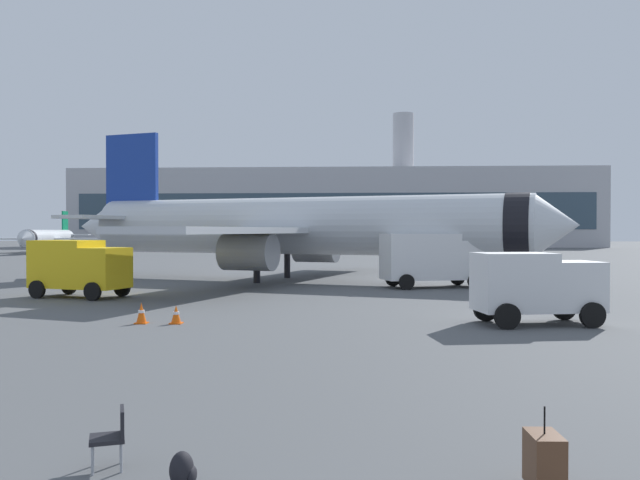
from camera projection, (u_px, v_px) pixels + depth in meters
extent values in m
cylinder|color=silver|center=(300.00, 226.00, 44.14)|extent=(29.69, 12.94, 3.80)
cone|color=silver|center=(558.00, 225.00, 38.28)|extent=(3.40, 4.18, 3.61)
cone|color=silver|center=(98.00, 226.00, 50.14)|extent=(4.10, 4.25, 3.42)
cylinder|color=black|center=(518.00, 225.00, 39.08)|extent=(2.54, 4.12, 3.88)
cube|color=silver|center=(328.00, 230.00, 51.97)|extent=(9.54, 16.70, 0.36)
cube|color=silver|center=(228.00, 230.00, 37.05)|extent=(9.54, 16.70, 0.36)
cylinder|color=gray|center=(316.00, 248.00, 49.65)|extent=(3.73, 3.09, 2.20)
cylinder|color=gray|center=(248.00, 252.00, 39.40)|extent=(3.73, 3.09, 2.20)
cube|color=#193899|center=(132.00, 178.00, 48.97)|extent=(4.29, 1.71, 6.40)
cube|color=silver|center=(152.00, 219.00, 52.18)|extent=(4.34, 6.51, 0.24)
cube|color=silver|center=(97.00, 217.00, 46.21)|extent=(4.34, 6.51, 0.24)
cylinder|color=black|center=(483.00, 272.00, 39.84)|extent=(0.36, 0.36, 1.80)
cylinder|color=black|center=(287.00, 265.00, 47.14)|extent=(0.44, 0.44, 1.80)
cylinder|color=black|center=(257.00, 269.00, 42.67)|extent=(0.44, 0.44, 1.80)
cylinder|color=silver|center=(48.00, 238.00, 99.31)|extent=(4.82, 18.66, 2.34)
cone|color=silver|center=(24.00, 238.00, 89.35)|extent=(2.41, 1.77, 2.23)
cone|color=silver|center=(69.00, 237.00, 109.52)|extent=(2.36, 2.24, 2.11)
cylinder|color=black|center=(28.00, 238.00, 90.70)|extent=(2.49, 1.18, 2.39)
cube|color=silver|center=(83.00, 239.00, 100.33)|extent=(10.18, 4.27, 0.22)
cube|color=silver|center=(16.00, 239.00, 99.53)|extent=(10.18, 4.27, 0.22)
cylinder|color=gray|center=(73.00, 244.00, 100.22)|extent=(1.61, 2.14, 1.36)
cylinder|color=gray|center=(26.00, 244.00, 99.66)|extent=(1.61, 2.14, 1.36)
cube|color=#0C7247|center=(65.00, 223.00, 107.58)|extent=(0.59, 2.72, 3.95)
cube|color=silver|center=(78.00, 235.00, 108.07)|extent=(3.88, 2.09, 0.15)
cube|color=silver|center=(53.00, 235.00, 107.75)|extent=(3.88, 2.09, 0.15)
cylinder|color=black|center=(31.00, 251.00, 91.96)|extent=(0.22, 0.22, 1.11)
cylinder|color=black|center=(61.00, 249.00, 100.69)|extent=(0.27, 0.27, 1.11)
cylinder|color=black|center=(41.00, 249.00, 100.45)|extent=(0.27, 0.27, 1.11)
cube|color=yellow|center=(106.00, 268.00, 33.01)|extent=(2.24, 2.59, 2.04)
cube|color=#1E232D|center=(118.00, 259.00, 32.76)|extent=(0.64, 1.92, 0.84)
cube|color=yellow|center=(67.00, 264.00, 33.82)|extent=(3.62, 3.00, 2.40)
cylinder|color=black|center=(122.00, 288.00, 34.07)|extent=(0.93, 0.47, 0.90)
cylinder|color=black|center=(93.00, 292.00, 31.91)|extent=(0.93, 0.47, 0.90)
cylinder|color=black|center=(69.00, 286.00, 35.20)|extent=(0.93, 0.47, 0.90)
cylinder|color=black|center=(37.00, 289.00, 33.04)|extent=(0.93, 0.47, 0.90)
cube|color=white|center=(467.00, 260.00, 39.81)|extent=(2.24, 2.75, 2.29)
cube|color=#1E232D|center=(478.00, 250.00, 39.95)|extent=(0.64, 2.11, 0.95)
cube|color=white|center=(420.00, 257.00, 39.19)|extent=(4.79, 3.44, 2.70)
cylinder|color=black|center=(458.00, 278.00, 41.04)|extent=(0.93, 0.45, 0.90)
cylinder|color=black|center=(475.00, 281.00, 38.60)|extent=(0.93, 0.45, 0.90)
cylinder|color=black|center=(393.00, 279.00, 40.18)|extent=(0.93, 0.45, 0.90)
cylinder|color=black|center=(407.00, 282.00, 37.73)|extent=(0.93, 0.45, 0.90)
cube|color=white|center=(572.00, 286.00, 24.05)|extent=(2.06, 2.26, 1.78)
cube|color=#1E232D|center=(592.00, 274.00, 24.12)|extent=(0.37, 1.79, 0.74)
cube|color=white|center=(514.00, 282.00, 23.81)|extent=(2.93, 2.40, 2.10)
cylinder|color=black|center=(564.00, 308.00, 25.13)|extent=(0.92, 0.36, 0.90)
cylinder|color=black|center=(593.00, 315.00, 23.04)|extent=(0.92, 0.36, 0.90)
cylinder|color=black|center=(486.00, 309.00, 24.80)|extent=(0.92, 0.36, 0.90)
cylinder|color=black|center=(507.00, 316.00, 22.72)|extent=(0.92, 0.36, 0.90)
cube|color=#F2590C|center=(176.00, 323.00, 24.13)|extent=(0.44, 0.44, 0.04)
cone|color=#F2590C|center=(176.00, 314.00, 24.12)|extent=(0.36, 0.36, 0.64)
cylinder|color=white|center=(176.00, 313.00, 24.12)|extent=(0.23, 0.23, 0.10)
cube|color=#F2590C|center=(121.00, 275.00, 49.68)|extent=(0.44, 0.44, 0.04)
cone|color=#F2590C|center=(121.00, 271.00, 49.67)|extent=(0.36, 0.36, 0.62)
cylinder|color=white|center=(121.00, 270.00, 49.67)|extent=(0.23, 0.23, 0.10)
cube|color=#F2590C|center=(141.00, 323.00, 24.18)|extent=(0.44, 0.44, 0.04)
cone|color=#F2590C|center=(141.00, 312.00, 24.17)|extent=(0.36, 0.36, 0.73)
cylinder|color=white|center=(141.00, 311.00, 24.17)|extent=(0.23, 0.23, 0.10)
cube|color=#F2590C|center=(406.00, 280.00, 44.55)|extent=(0.44, 0.44, 0.04)
cone|color=#F2590C|center=(407.00, 275.00, 44.55)|extent=(0.36, 0.36, 0.75)
cylinder|color=white|center=(407.00, 274.00, 44.55)|extent=(0.23, 0.23, 0.10)
cube|color=brown|center=(544.00, 460.00, 8.70)|extent=(0.42, 0.65, 0.70)
cylinder|color=black|center=(544.00, 420.00, 8.69)|extent=(0.02, 0.02, 0.36)
cylinder|color=black|center=(539.00, 480.00, 8.92)|extent=(0.08, 0.03, 0.08)
ellipsoid|color=black|center=(182.00, 470.00, 8.77)|extent=(0.32, 0.40, 0.48)
ellipsoid|color=black|center=(192.00, 475.00, 8.76)|extent=(0.12, 0.28, 0.24)
cube|color=black|center=(107.00, 439.00, 9.44)|extent=(0.62, 0.62, 0.06)
cube|color=black|center=(122.00, 422.00, 9.50)|extent=(0.22, 0.47, 0.40)
cylinder|color=#999EA5|center=(92.00, 460.00, 9.20)|extent=(0.04, 0.04, 0.44)
cylinder|color=#999EA5|center=(93.00, 451.00, 9.57)|extent=(0.04, 0.04, 0.44)
cylinder|color=#999EA5|center=(121.00, 457.00, 9.32)|extent=(0.04, 0.04, 0.44)
cylinder|color=#999EA5|center=(121.00, 448.00, 9.68)|extent=(0.04, 0.04, 0.44)
cube|color=#B2B2B7|center=(334.00, 209.00, 140.23)|extent=(107.49, 19.45, 15.91)
cube|color=#334756|center=(332.00, 211.00, 130.49)|extent=(102.11, 0.10, 7.16)
cylinder|color=#B2B2B7|center=(403.00, 142.00, 139.24)|extent=(4.40, 4.40, 12.00)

